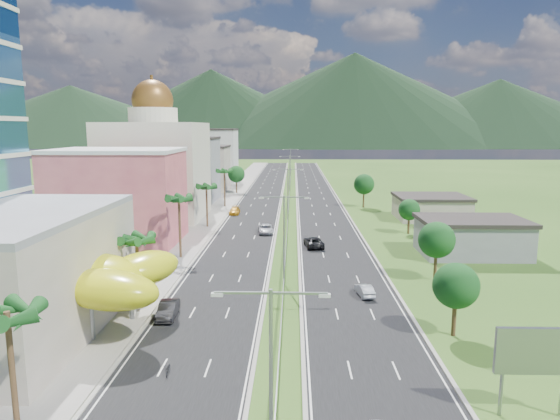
{
  "coord_description": "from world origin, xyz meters",
  "views": [
    {
      "loc": [
        1.13,
        -49.11,
        19.08
      ],
      "look_at": [
        -0.85,
        23.39,
        7.0
      ],
      "focal_mm": 32.0,
      "sensor_mm": 36.0,
      "label": 1
    }
  ],
  "objects": [
    {
      "name": "palm_tree_b",
      "position": [
        -15.5,
        2.0,
        7.06
      ],
      "size": [
        3.6,
        3.6,
        8.1
      ],
      "color": "#47301C",
      "rests_on": "ground"
    },
    {
      "name": "palm_tree_d",
      "position": [
        -15.5,
        45.0,
        7.54
      ],
      "size": [
        3.6,
        3.6,
        8.6
      ],
      "color": "#47301C",
      "rests_on": "ground"
    },
    {
      "name": "streetlight_median_a",
      "position": [
        0.0,
        -25.0,
        6.75
      ],
      "size": [
        6.04,
        0.25,
        11.0
      ],
      "color": "gray",
      "rests_on": "ground"
    },
    {
      "name": "car_dark_far_right",
      "position": [
        4.42,
        29.14,
        0.86
      ],
      "size": [
        3.41,
        6.18,
        1.64
      ],
      "primitive_type": "imported",
      "rotation": [
        0.0,
        0.0,
        3.26
      ],
      "color": "black",
      "rests_on": "road_right"
    },
    {
      "name": "streetlight_median_c",
      "position": [
        0.0,
        50.0,
        6.75
      ],
      "size": [
        6.04,
        0.25,
        11.0
      ],
      "color": "gray",
      "rests_on": "ground"
    },
    {
      "name": "mountain_ridge",
      "position": [
        60.0,
        450.0,
        0.0
      ],
      "size": [
        860.0,
        140.0,
        90.0
      ],
      "primitive_type": null,
      "color": "black",
      "rests_on": "ground"
    },
    {
      "name": "sidewalk_left",
      "position": [
        -17.0,
        90.0,
        0.06
      ],
      "size": [
        7.0,
        260.0,
        0.12
      ],
      "primitive_type": "cube",
      "color": "gray",
      "rests_on": "ground"
    },
    {
      "name": "leafy_tree_rb",
      "position": [
        19.0,
        12.0,
        5.18
      ],
      "size": [
        4.55,
        4.55,
        7.47
      ],
      "color": "#47301C",
      "rests_on": "ground"
    },
    {
      "name": "palm_tree_a",
      "position": [
        -15.5,
        -22.0,
        8.02
      ],
      "size": [
        3.6,
        3.6,
        9.1
      ],
      "color": "#47301C",
      "rests_on": "ground"
    },
    {
      "name": "leafy_tree_ra",
      "position": [
        16.0,
        -5.0,
        4.78
      ],
      "size": [
        4.2,
        4.2,
        6.9
      ],
      "color": "#47301C",
      "rests_on": "ground"
    },
    {
      "name": "billboard",
      "position": [
        17.0,
        -18.0,
        4.42
      ],
      "size": [
        5.2,
        0.35,
        6.2
      ],
      "color": "gray",
      "rests_on": "ground"
    },
    {
      "name": "leafy_tree_rc",
      "position": [
        22.0,
        40.0,
        4.37
      ],
      "size": [
        3.85,
        3.85,
        6.33
      ],
      "color": "#47301C",
      "rests_on": "ground"
    },
    {
      "name": "car_yellow_far_left",
      "position": [
        -11.88,
        59.39,
        0.81
      ],
      "size": [
        2.24,
        5.31,
        1.53
      ],
      "primitive_type": "imported",
      "rotation": [
        0.0,
        0.0,
        0.02
      ],
      "color": "#C68717",
      "rests_on": "road_left"
    },
    {
      "name": "palm_tree_e",
      "position": [
        -15.5,
        70.0,
        8.31
      ],
      "size": [
        3.6,
        3.6,
        9.4
      ],
      "color": "#47301C",
      "rests_on": "ground"
    },
    {
      "name": "domed_building",
      "position": [
        -28.0,
        55.0,
        11.35
      ],
      "size": [
        20.0,
        20.0,
        28.7
      ],
      "color": "beige",
      "rests_on": "ground"
    },
    {
      "name": "leafy_tree_rd",
      "position": [
        18.0,
        70.0,
        5.58
      ],
      "size": [
        4.9,
        4.9,
        8.05
      ],
      "color": "#47301C",
      "rests_on": "ground"
    },
    {
      "name": "midrise_beige",
      "position": [
        -27.0,
        102.0,
        6.5
      ],
      "size": [
        16.0,
        15.0,
        13.0
      ],
      "primitive_type": "cube",
      "color": "gray",
      "rests_on": "ground"
    },
    {
      "name": "road_right",
      "position": [
        7.5,
        90.0,
        0.02
      ],
      "size": [
        11.0,
        260.0,
        0.04
      ],
      "primitive_type": "cube",
      "color": "black",
      "rests_on": "ground"
    },
    {
      "name": "streetlight_median_b",
      "position": [
        0.0,
        10.0,
        6.75
      ],
      "size": [
        6.04,
        0.25,
        11.0
      ],
      "color": "gray",
      "rests_on": "ground"
    },
    {
      "name": "car_silver_right",
      "position": [
        9.29,
        5.75,
        0.71
      ],
      "size": [
        2.02,
        4.22,
        1.34
      ],
      "primitive_type": "imported",
      "rotation": [
        0.0,
        0.0,
        3.29
      ],
      "color": "#A9ABB1",
      "rests_on": "road_right"
    },
    {
      "name": "median_guardrail",
      "position": [
        0.0,
        71.99,
        0.62
      ],
      "size": [
        0.1,
        216.06,
        0.76
      ],
      "color": "gray",
      "rests_on": "ground"
    },
    {
      "name": "motorcycle",
      "position": [
        -8.61,
        -13.04,
        0.6
      ],
      "size": [
        0.72,
        1.79,
        1.11
      ],
      "primitive_type": "imported",
      "rotation": [
        0.0,
        0.0,
        0.11
      ],
      "color": "black",
      "rests_on": "road_left"
    },
    {
      "name": "leafy_tree_lfar",
      "position": [
        -15.5,
        95.0,
        5.58
      ],
      "size": [
        4.9,
        4.9,
        8.05
      ],
      "color": "#47301C",
      "rests_on": "ground"
    },
    {
      "name": "pink_shophouse",
      "position": [
        -28.0,
        32.0,
        7.5
      ],
      "size": [
        20.0,
        15.0,
        15.0
      ],
      "primitive_type": "cube",
      "color": "#BC4D5A",
      "rests_on": "ground"
    },
    {
      "name": "shed_near",
      "position": [
        28.0,
        25.0,
        2.5
      ],
      "size": [
        15.0,
        10.0,
        5.0
      ],
      "primitive_type": "cube",
      "color": "gray",
      "rests_on": "ground"
    },
    {
      "name": "midrise_grey",
      "position": [
        -27.0,
        80.0,
        8.0
      ],
      "size": [
        16.0,
        15.0,
        16.0
      ],
      "primitive_type": "cube",
      "color": "gray",
      "rests_on": "ground"
    },
    {
      "name": "shed_far",
      "position": [
        30.0,
        55.0,
        2.2
      ],
      "size": [
        14.0,
        12.0,
        4.4
      ],
      "primitive_type": "cube",
      "color": "gray",
      "rests_on": "ground"
    },
    {
      "name": "car_silver_mid_left",
      "position": [
        -3.91,
        39.57,
        0.82
      ],
      "size": [
        3.18,
        5.88,
        1.57
      ],
      "primitive_type": "imported",
      "rotation": [
        0.0,
        0.0,
        0.11
      ],
      "color": "#B0B2B8",
      "rests_on": "road_left"
    },
    {
      "name": "palm_tree_c",
      "position": [
        -15.5,
        22.0,
        8.5
      ],
      "size": [
        3.6,
        3.6,
        9.6
      ],
      "color": "#47301C",
      "rests_on": "ground"
    },
    {
      "name": "ground",
      "position": [
        0.0,
        0.0,
        0.0
      ],
      "size": [
        500.0,
        500.0,
        0.0
      ],
      "primitive_type": "plane",
      "color": "#2D5119",
      "rests_on": "ground"
    },
    {
      "name": "car_dark_left",
      "position": [
        -11.54,
        -1.33,
        0.85
      ],
      "size": [
        1.97,
        4.98,
        1.61
      ],
      "primitive_type": "imported",
      "rotation": [
        0.0,
        0.0,
        0.05
      ],
      "color": "black",
      "rests_on": "road_left"
    },
    {
      "name": "streetlight_median_e",
      "position": [
        0.0,
        140.0,
        6.75
      ],
      "size": [
        6.04,
        0.25,
        11.0
      ],
      "color": "gray",
      "rests_on": "ground"
    },
    {
      "name": "midrise_white",
      "position": [
        -27.0,
        125.0,
        9.0
      ],
      "size": [
        16.0,
        15.0,
        18.0
      ],
      "primitive_type": "cube",
      "color": "silver",
      "rests_on": "ground"
    },
    {
      "name": "road_left",
      "position": [
        -7.5,
        90.0,
        0.02
      ],
      "size": [
        11.0,
        260.0,
        0.04
      ],
      "primitive_type": "cube",
      "color": "black",
      "rests_on": "ground"
    },
    {
      "name": "lime_canopy",
      "position": [
        -20.0,
        -4.0,
        4.99
      ],
      "size": [
        18.0,
        15.0,
        7.4
      ],
      "color": "#C3C613",
      "rests_on": "ground"
    },
    {
      "name": "streetlight_median_d",
      "position": [
        0.0,
        95.0,
        6.75
      ],
      "size": [
        6.04,
        0.25,
        11.0
      ],
      "color": "gray",
      "rests_on": "ground"
    }
  ]
}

